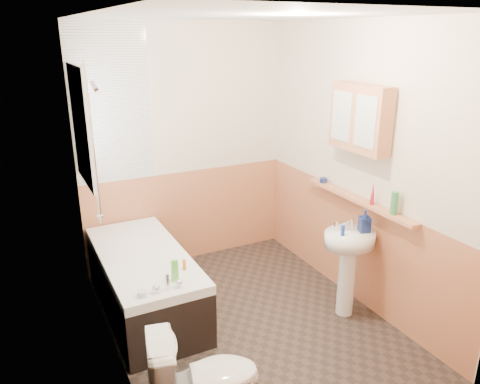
% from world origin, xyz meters
% --- Properties ---
extents(floor, '(2.80, 2.80, 0.00)m').
position_xyz_m(floor, '(0.00, 0.00, 0.00)').
color(floor, black).
rests_on(floor, ground).
extents(ceiling, '(2.80, 2.80, 0.00)m').
position_xyz_m(ceiling, '(0.00, 0.00, 2.50)').
color(ceiling, white).
rests_on(ceiling, ground).
extents(wall_back, '(2.20, 0.02, 2.50)m').
position_xyz_m(wall_back, '(0.00, 1.41, 1.25)').
color(wall_back, beige).
rests_on(wall_back, ground).
extents(wall_front, '(2.20, 0.02, 2.50)m').
position_xyz_m(wall_front, '(0.00, -1.41, 1.25)').
color(wall_front, beige).
rests_on(wall_front, ground).
extents(wall_left, '(0.02, 2.80, 2.50)m').
position_xyz_m(wall_left, '(-1.11, 0.00, 1.25)').
color(wall_left, beige).
rests_on(wall_left, ground).
extents(wall_right, '(0.02, 2.80, 2.50)m').
position_xyz_m(wall_right, '(1.11, 0.00, 1.25)').
color(wall_right, beige).
rests_on(wall_right, ground).
extents(wainscot_right, '(0.01, 2.80, 1.00)m').
position_xyz_m(wainscot_right, '(1.09, 0.00, 0.50)').
color(wainscot_right, '#D18155').
rests_on(wainscot_right, wall_right).
extents(wainscot_front, '(2.20, 0.01, 1.00)m').
position_xyz_m(wainscot_front, '(0.00, -1.39, 0.50)').
color(wainscot_front, '#D18155').
rests_on(wainscot_front, wall_front).
extents(wainscot_back, '(2.20, 0.01, 1.00)m').
position_xyz_m(wainscot_back, '(0.00, 1.39, 0.50)').
color(wainscot_back, '#D18155').
rests_on(wainscot_back, wall_back).
extents(tile_cladding_left, '(0.01, 2.80, 2.50)m').
position_xyz_m(tile_cladding_left, '(-1.09, 0.00, 1.25)').
color(tile_cladding_left, white).
rests_on(tile_cladding_left, wall_left).
extents(tile_return_back, '(0.75, 0.01, 1.50)m').
position_xyz_m(tile_return_back, '(-0.73, 1.39, 1.75)').
color(tile_return_back, white).
rests_on(tile_return_back, wall_back).
extents(window, '(0.03, 0.79, 0.99)m').
position_xyz_m(window, '(-1.06, 0.95, 1.65)').
color(window, white).
rests_on(window, wall_left).
extents(bathtub, '(0.70, 1.57, 0.70)m').
position_xyz_m(bathtub, '(-0.73, 0.58, 0.29)').
color(bathtub, black).
rests_on(bathtub, floor).
extents(shower_riser, '(0.11, 0.09, 1.31)m').
position_xyz_m(shower_riser, '(-1.04, 0.60, 1.67)').
color(shower_riser, silver).
rests_on(shower_riser, wall_left).
extents(toilet, '(0.76, 0.54, 0.68)m').
position_xyz_m(toilet, '(-0.76, -0.87, 0.34)').
color(toilet, white).
rests_on(toilet, floor).
extents(sink, '(0.46, 0.37, 0.89)m').
position_xyz_m(sink, '(0.84, -0.26, 0.56)').
color(sink, white).
rests_on(sink, floor).
extents(pine_shelf, '(0.10, 1.35, 0.03)m').
position_xyz_m(pine_shelf, '(1.04, -0.09, 0.99)').
color(pine_shelf, '#D18155').
rests_on(pine_shelf, wall_right).
extents(medicine_cabinet, '(0.16, 0.62, 0.56)m').
position_xyz_m(medicine_cabinet, '(1.01, -0.06, 1.71)').
color(medicine_cabinet, '#D18155').
rests_on(medicine_cabinet, wall_right).
extents(foam_can, '(0.07, 0.07, 0.19)m').
position_xyz_m(foam_can, '(1.04, -0.52, 1.10)').
color(foam_can, '#388447').
rests_on(foam_can, pine_shelf).
extents(green_bottle, '(0.04, 0.04, 0.20)m').
position_xyz_m(green_bottle, '(1.04, -0.27, 1.11)').
color(green_bottle, maroon).
rests_on(green_bottle, pine_shelf).
extents(black_jar, '(0.08, 0.08, 0.05)m').
position_xyz_m(black_jar, '(1.04, 0.42, 1.03)').
color(black_jar, navy).
rests_on(black_jar, pine_shelf).
extents(soap_bottle, '(0.15, 0.21, 0.09)m').
position_xyz_m(soap_bottle, '(0.95, -0.30, 0.83)').
color(soap_bottle, navy).
rests_on(soap_bottle, sink).
extents(clear_bottle, '(0.04, 0.04, 0.09)m').
position_xyz_m(clear_bottle, '(0.73, -0.29, 0.83)').
color(clear_bottle, '#19339E').
rests_on(clear_bottle, sink).
extents(blue_gel, '(0.05, 0.03, 0.18)m').
position_xyz_m(blue_gel, '(-0.63, 0.01, 0.66)').
color(blue_gel, '#59C647').
rests_on(blue_gel, bathtub).
extents(cream_jar, '(0.08, 0.08, 0.04)m').
position_xyz_m(cream_jar, '(-0.92, -0.09, 0.59)').
color(cream_jar, silver).
rests_on(cream_jar, bathtub).
extents(orange_bottle, '(0.03, 0.03, 0.09)m').
position_xyz_m(orange_bottle, '(-0.51, 0.14, 0.61)').
color(orange_bottle, orange).
rests_on(orange_bottle, bathtub).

